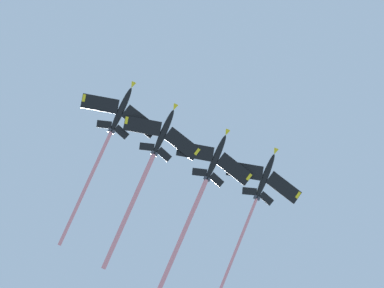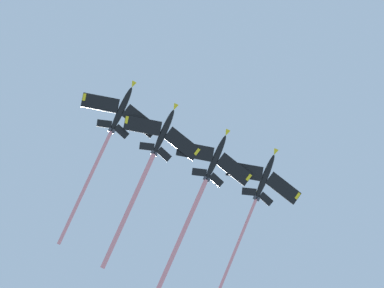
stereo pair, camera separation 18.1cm
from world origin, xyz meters
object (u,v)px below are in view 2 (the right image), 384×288
(jet_centre, at_px, (149,165))
(jet_inner_right, at_px, (111,132))
(jet_far_left, at_px, (256,199))
(jet_inner_left, at_px, (201,193))

(jet_centre, height_order, jet_inner_right, jet_inner_right)
(jet_centre, distance_m, jet_inner_right, 12.20)
(jet_far_left, relative_size, jet_inner_right, 1.06)
(jet_centre, bearing_deg, jet_far_left, -43.18)
(jet_far_left, relative_size, jet_centre, 1.06)
(jet_far_left, bearing_deg, jet_inner_left, 126.09)
(jet_far_left, xyz_separation_m, jet_inner_right, (-31.34, 23.60, -0.41))
(jet_centre, xyz_separation_m, jet_inner_right, (-11.12, 4.64, 1.92))
(jet_far_left, distance_m, jet_centre, 27.82)
(jet_far_left, xyz_separation_m, jet_inner_left, (-8.21, 11.26, -2.17))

